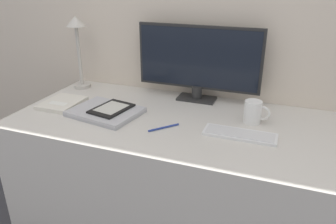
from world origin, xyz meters
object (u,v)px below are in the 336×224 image
(pen, at_px, (165,128))
(ereader, at_px, (111,108))
(keyboard, at_px, (240,134))
(laptop, at_px, (106,112))
(coffee_mug, at_px, (253,112))
(desk_lamp, at_px, (78,40))
(monitor, at_px, (198,61))
(notebook, at_px, (62,103))

(pen, bearing_deg, ereader, 168.31)
(keyboard, height_order, laptop, laptop)
(keyboard, relative_size, coffee_mug, 2.63)
(desk_lamp, distance_m, pen, 0.80)
(monitor, height_order, keyboard, monitor)
(ereader, xyz_separation_m, desk_lamp, (-0.37, 0.29, 0.25))
(notebook, bearing_deg, desk_lamp, 102.72)
(keyboard, distance_m, desk_lamp, 1.07)
(desk_lamp, bearing_deg, keyboard, -17.37)
(laptop, bearing_deg, coffee_mug, 12.43)
(monitor, relative_size, ereader, 2.96)
(monitor, distance_m, pen, 0.45)
(coffee_mug, bearing_deg, pen, -150.48)
(keyboard, relative_size, ereader, 1.39)
(laptop, bearing_deg, pen, -8.84)
(laptop, distance_m, desk_lamp, 0.53)
(laptop, bearing_deg, ereader, 21.92)
(ereader, bearing_deg, notebook, 176.94)
(desk_lamp, bearing_deg, monitor, 3.40)
(notebook, relative_size, pen, 1.87)
(monitor, relative_size, notebook, 2.99)
(ereader, bearing_deg, desk_lamp, 141.09)
(laptop, bearing_deg, monitor, 43.72)
(monitor, xyz_separation_m, coffee_mug, (0.32, -0.20, -0.16))
(keyboard, xyz_separation_m, coffee_mug, (0.03, 0.15, 0.05))
(ereader, height_order, pen, ereader)
(notebook, bearing_deg, coffee_mug, 7.34)
(ereader, distance_m, desk_lamp, 0.53)
(notebook, bearing_deg, pen, -7.40)
(keyboard, xyz_separation_m, laptop, (-0.65, 0.00, 0.01))
(keyboard, height_order, desk_lamp, desk_lamp)
(monitor, bearing_deg, laptop, -136.28)
(monitor, bearing_deg, keyboard, -50.61)
(monitor, xyz_separation_m, desk_lamp, (-0.70, -0.04, 0.07))
(laptop, relative_size, coffee_mug, 3.04)
(ereader, height_order, coffee_mug, coffee_mug)
(monitor, relative_size, keyboard, 2.14)
(coffee_mug, relative_size, pen, 1.00)
(notebook, bearing_deg, monitor, 26.65)
(laptop, xyz_separation_m, pen, (0.33, -0.05, -0.01))
(notebook, height_order, coffee_mug, coffee_mug)
(keyboard, bearing_deg, laptop, 179.68)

